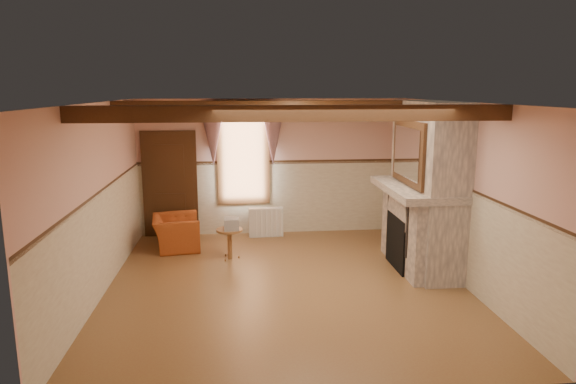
{
  "coord_description": "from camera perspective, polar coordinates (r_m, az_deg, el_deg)",
  "views": [
    {
      "loc": [
        -0.7,
        -7.51,
        3.0
      ],
      "look_at": [
        0.11,
        0.8,
        1.31
      ],
      "focal_mm": 32.0,
      "sensor_mm": 36.0,
      "label": 1
    }
  ],
  "objects": [
    {
      "name": "side_table",
      "position": [
        9.27,
        -6.49,
        -5.74
      ],
      "size": [
        0.49,
        0.49,
        0.55
      ],
      "primitive_type": "cylinder",
      "rotation": [
        0.0,
        0.0,
        -0.06
      ],
      "color": "brown",
      "rests_on": "floor"
    },
    {
      "name": "wainscot",
      "position": [
        7.87,
        -0.22,
        -5.16
      ],
      "size": [
        5.5,
        6.0,
        1.5
      ],
      "primitive_type": null,
      "color": "beige",
      "rests_on": "floor"
    },
    {
      "name": "book_stack",
      "position": [
        9.15,
        -6.3,
        -3.52
      ],
      "size": [
        0.27,
        0.33,
        0.2
      ],
      "primitive_type": "cube",
      "rotation": [
        0.0,
        0.0,
        0.03
      ],
      "color": "#B7AD8C",
      "rests_on": "side_table"
    },
    {
      "name": "candle_red",
      "position": [
        8.41,
        15.05,
        0.77
      ],
      "size": [
        0.06,
        0.06,
        0.16
      ],
      "primitive_type": "cylinder",
      "color": "maroon",
      "rests_on": "mantel"
    },
    {
      "name": "mantel_clock",
      "position": [
        9.51,
        12.56,
        2.21
      ],
      "size": [
        0.14,
        0.24,
        0.2
      ],
      "primitive_type": "cube",
      "color": "black",
      "rests_on": "mantel"
    },
    {
      "name": "firebox",
      "position": [
        8.92,
        12.36,
        -5.44
      ],
      "size": [
        0.2,
        0.95,
        0.9
      ],
      "primitive_type": "cube",
      "color": "black",
      "rests_on": "floor"
    },
    {
      "name": "fireplace",
      "position": [
        8.84,
        15.24,
        0.61
      ],
      "size": [
        0.85,
        2.0,
        2.8
      ],
      "primitive_type": "cube",
      "color": "gray",
      "rests_on": "floor"
    },
    {
      "name": "wall_front",
      "position": [
        4.84,
        3.13,
        -7.88
      ],
      "size": [
        5.5,
        0.02,
        2.8
      ],
      "primitive_type": "cube",
      "color": "#DAA597",
      "rests_on": "floor"
    },
    {
      "name": "mantel",
      "position": [
        8.79,
        14.13,
        0.33
      ],
      "size": [
        1.05,
        2.05,
        0.12
      ],
      "primitive_type": "cube",
      "color": "gray",
      "rests_on": "fireplace"
    },
    {
      "name": "wall_back",
      "position": [
        10.66,
        -1.74,
        2.8
      ],
      "size": [
        5.5,
        0.02,
        2.8
      ],
      "primitive_type": "cube",
      "color": "#DAA597",
      "rests_on": "floor"
    },
    {
      "name": "ceiling_beam_front",
      "position": [
        6.36,
        0.79,
        8.73
      ],
      "size": [
        5.5,
        0.18,
        0.2
      ],
      "primitive_type": "cube",
      "color": "black",
      "rests_on": "ceiling"
    },
    {
      "name": "jar_yellow",
      "position": [
        8.49,
        14.84,
        0.74
      ],
      "size": [
        0.06,
        0.06,
        0.12
      ],
      "primitive_type": "cylinder",
      "color": "yellow",
      "rests_on": "mantel"
    },
    {
      "name": "floor",
      "position": [
        8.12,
        -0.22,
        -10.24
      ],
      "size": [
        5.5,
        6.0,
        0.01
      ],
      "primitive_type": "cube",
      "color": "brown",
      "rests_on": "ground"
    },
    {
      "name": "ceiling_beam_back",
      "position": [
        8.75,
        -0.98,
        9.47
      ],
      "size": [
        5.5,
        0.18,
        0.2
      ],
      "primitive_type": "cube",
      "color": "black",
      "rests_on": "ceiling"
    },
    {
      "name": "oil_lamp",
      "position": [
        9.21,
        13.17,
        2.14
      ],
      "size": [
        0.11,
        0.11,
        0.28
      ],
      "primitive_type": "cylinder",
      "color": "#B48832",
      "rests_on": "mantel"
    },
    {
      "name": "armchair",
      "position": [
        10.0,
        -12.34,
        -4.41
      ],
      "size": [
        0.97,
        1.07,
        0.63
      ],
      "primitive_type": "imported",
      "rotation": [
        0.0,
        0.0,
        1.71
      ],
      "color": "#994219",
      "rests_on": "floor"
    },
    {
      "name": "door",
      "position": [
        10.72,
        -12.97,
        0.67
      ],
      "size": [
        1.1,
        0.1,
        2.1
      ],
      "primitive_type": "cube",
      "color": "black",
      "rests_on": "floor"
    },
    {
      "name": "ceiling",
      "position": [
        7.55,
        -0.24,
        9.92
      ],
      "size": [
        5.5,
        6.0,
        0.01
      ],
      "primitive_type": "cube",
      "color": "silver",
      "rests_on": "wall_back"
    },
    {
      "name": "wall_left",
      "position": [
        7.95,
        -20.38,
        -0.9
      ],
      "size": [
        0.02,
        6.0,
        2.8
      ],
      "primitive_type": "cube",
      "color": "#DAA597",
      "rests_on": "floor"
    },
    {
      "name": "chair_rail",
      "position": [
        7.69,
        -0.23,
        0.2
      ],
      "size": [
        5.5,
        6.0,
        0.08
      ],
      "primitive_type": null,
      "color": "black",
      "rests_on": "wainscot"
    },
    {
      "name": "radiator",
      "position": [
        10.58,
        -2.47,
        -3.36
      ],
      "size": [
        0.71,
        0.21,
        0.6
      ],
      "primitive_type": "cube",
      "rotation": [
        0.0,
        0.0,
        0.04
      ],
      "color": "silver",
      "rests_on": "floor"
    },
    {
      "name": "window",
      "position": [
        10.57,
        -4.99,
        4.06
      ],
      "size": [
        1.06,
        0.08,
        2.02
      ],
      "primitive_type": "cube",
      "color": "white",
      "rests_on": "wall_back"
    },
    {
      "name": "window_drapes",
      "position": [
        10.42,
        -5.04,
        7.27
      ],
      "size": [
        1.3,
        0.14,
        1.4
      ],
      "primitive_type": "cube",
      "color": "gray",
      "rests_on": "wall_back"
    },
    {
      "name": "wall_right",
      "position": [
        8.42,
        18.74,
        -0.13
      ],
      "size": [
        0.02,
        6.0,
        2.8
      ],
      "primitive_type": "cube",
      "color": "#DAA597",
      "rests_on": "floor"
    },
    {
      "name": "bowl",
      "position": [
        8.97,
        13.71,
        1.22
      ],
      "size": [
        0.33,
        0.33,
        0.08
      ],
      "primitive_type": "imported",
      "color": "brown",
      "rests_on": "mantel"
    },
    {
      "name": "overmantel_mirror",
      "position": [
        8.63,
        13.17,
        4.29
      ],
      "size": [
        0.06,
        1.44,
        1.04
      ],
      "primitive_type": "cube",
      "color": "silver",
      "rests_on": "fireplace"
    }
  ]
}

